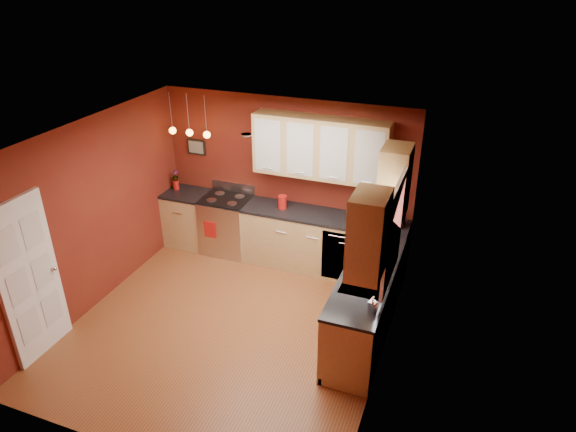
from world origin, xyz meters
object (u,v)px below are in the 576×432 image
at_px(sink, 365,282).
at_px(soap_pump, 373,304).
at_px(coffee_maker, 398,219).
at_px(gas_range, 227,224).
at_px(red_canister, 282,202).

distance_m(sink, soap_pump, 0.60).
xyz_separation_m(sink, soap_pump, (0.20, -0.55, 0.12)).
bearing_deg(coffee_maker, gas_range, -171.92).
distance_m(sink, coffee_maker, 1.54).
relative_size(gas_range, soap_pump, 5.97).
relative_size(sink, coffee_maker, 2.87).
xyz_separation_m(gas_range, soap_pump, (2.83, -2.05, 0.55)).
distance_m(gas_range, sink, 3.05).
bearing_deg(sink, soap_pump, -69.71).
bearing_deg(red_canister, sink, -42.35).
xyz_separation_m(sink, coffee_maker, (0.13, 1.53, 0.14)).
relative_size(coffee_maker, soap_pump, 1.31).
bearing_deg(red_canister, gas_range, 179.95).
bearing_deg(sink, gas_range, 150.22).
height_order(red_canister, coffee_maker, coffee_maker).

